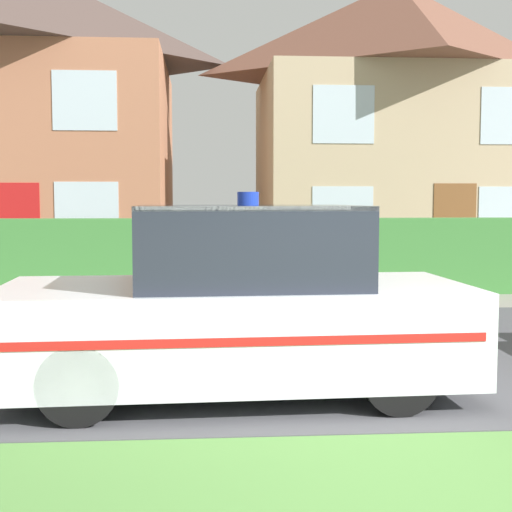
# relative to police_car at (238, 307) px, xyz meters

# --- Properties ---
(ground_plane) EXTENTS (80.00, 80.00, 0.00)m
(ground_plane) POSITION_rel_police_car_xyz_m (1.17, -2.31, -0.78)
(ground_plane) COLOR gray
(road_strip) EXTENTS (28.00, 5.89, 0.01)m
(road_strip) POSITION_rel_police_car_xyz_m (1.17, 1.77, -0.78)
(road_strip) COLOR #4C4C51
(road_strip) RESTS_ON ground
(lawn_verge) EXTENTS (28.00, 2.13, 0.01)m
(lawn_verge) POSITION_rel_police_car_xyz_m (1.17, -2.25, -0.78)
(lawn_verge) COLOR #568C42
(lawn_verge) RESTS_ON ground
(garden_hedge) EXTENTS (11.86, 0.64, 1.39)m
(garden_hedge) POSITION_rel_police_car_xyz_m (-0.03, 6.66, -0.09)
(garden_hedge) COLOR #3D7F38
(garden_hedge) RESTS_ON ground
(police_car) EXTENTS (4.13, 1.89, 1.79)m
(police_car) POSITION_rel_police_car_xyz_m (0.00, 0.00, 0.00)
(police_car) COLOR black
(police_car) RESTS_ON road_strip
(house_left) EXTENTS (7.57, 6.74, 7.75)m
(house_left) POSITION_rel_police_car_xyz_m (-4.87, 12.99, 3.17)
(house_left) COLOR #A86B4C
(house_left) RESTS_ON ground
(house_right) EXTENTS (7.40, 5.69, 7.40)m
(house_right) POSITION_rel_police_car_xyz_m (4.79, 12.52, 3.00)
(house_right) COLOR tan
(house_right) RESTS_ON ground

